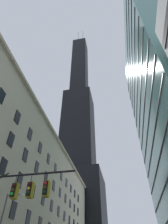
% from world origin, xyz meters
% --- Properties ---
extents(station_building, '(13.48, 75.61, 28.93)m').
position_xyz_m(station_building, '(-17.41, 31.80, 14.44)').
color(station_building, '#BCAF93').
rests_on(station_building, ground).
extents(dark_skyscraper, '(25.84, 25.84, 190.76)m').
position_xyz_m(dark_skyscraper, '(-17.73, 84.28, 55.76)').
color(dark_skyscraper, black).
rests_on(dark_skyscraper, ground).
extents(traffic_signal_mast, '(8.66, 0.63, 7.11)m').
position_xyz_m(traffic_signal_mast, '(-3.47, 3.99, 5.35)').
color(traffic_signal_mast, black).
rests_on(traffic_signal_mast, sidewalk_left).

